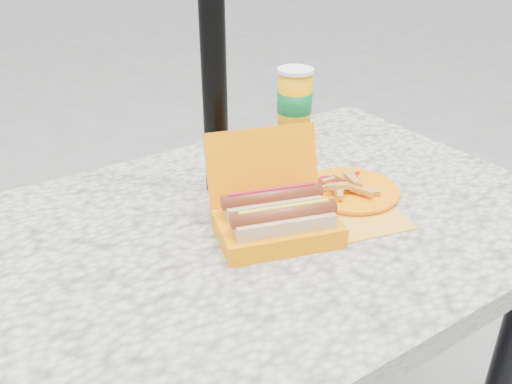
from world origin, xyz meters
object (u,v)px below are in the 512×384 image
fries_plate (350,191)px  soda_cup (295,102)px  hotdog_box (276,216)px  umbrella_pole (212,21)px

fries_plate → soda_cup: bearing=71.9°
hotdog_box → fries_plate: 0.22m
hotdog_box → soda_cup: bearing=66.4°
hotdog_box → fries_plate: (0.22, 0.04, -0.03)m
umbrella_pole → fries_plate: (0.21, -0.18, -0.34)m
fries_plate → soda_cup: size_ratio=1.58×
umbrella_pole → hotdog_box: bearing=-91.2°
hotdog_box → soda_cup: soda_cup is taller
umbrella_pole → hotdog_box: 0.38m
umbrella_pole → fries_plate: 0.44m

